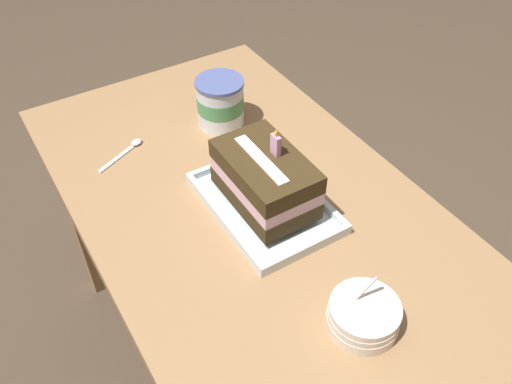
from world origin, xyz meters
name	(u,v)px	position (x,y,z in m)	size (l,w,h in m)	color
ground_plane	(250,362)	(0.00, 0.00, 0.00)	(8.00, 8.00, 0.00)	#4C3D2D
dining_table	(248,231)	(0.00, 0.00, 0.58)	(1.15, 0.67, 0.69)	#9E754C
foil_tray	(265,204)	(0.04, 0.02, 0.70)	(0.31, 0.21, 0.02)	silver
birthday_cake	(265,179)	(0.04, 0.02, 0.77)	(0.22, 0.14, 0.17)	#3C2C15
bowl_stack	(364,315)	(0.37, 0.01, 0.72)	(0.12, 0.12, 0.10)	silver
ice_cream_tub	(220,102)	(-0.26, 0.08, 0.75)	(0.12, 0.12, 0.12)	white
serving_spoon_near_tray	(130,148)	(-0.29, -0.15, 0.69)	(0.07, 0.13, 0.01)	silver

